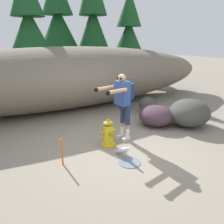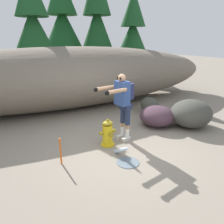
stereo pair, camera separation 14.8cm
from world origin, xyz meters
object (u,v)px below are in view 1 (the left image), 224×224
Objects in this scene: boulder_small at (156,116)px; survey_stake at (62,152)px; fire_hydrant at (108,134)px; boulder_mid at (148,105)px; boulder_large at (190,113)px; utility_worker at (123,99)px.

survey_stake is (-3.25, -0.80, -0.01)m from boulder_small.
fire_hydrant reaches higher than boulder_small.
survey_stake is (-3.82, -1.92, 0.01)m from boulder_mid.
survey_stake is at bearing -176.38° from boulder_large.
utility_worker is 1.74m from boulder_small.
boulder_mid is 1.42× the size of survey_stake.
utility_worker is (0.48, 0.09, 0.80)m from fire_hydrant.
boulder_large is (2.83, -0.06, 0.10)m from fire_hydrant.
utility_worker is 2.93× the size of survey_stake.
fire_hydrant reaches higher than survey_stake.
boulder_small is at bearing 148.10° from boulder_large.
survey_stake is (-4.11, -0.26, -0.12)m from boulder_large.
boulder_large is at bearing -1.15° from fire_hydrant.
fire_hydrant is 2.02m from boulder_small.
boulder_small is (1.97, 0.48, -0.00)m from fire_hydrant.
utility_worker reaches higher than boulder_mid.
survey_stake is at bearing -166.13° from fire_hydrant.
survey_stake is at bearing -153.34° from boulder_mid.
boulder_small is at bearing -116.95° from boulder_mid.
fire_hydrant is 0.39× the size of utility_worker.
boulder_mid is 4.28m from survey_stake.
fire_hydrant is at bearing 0.49° from utility_worker.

